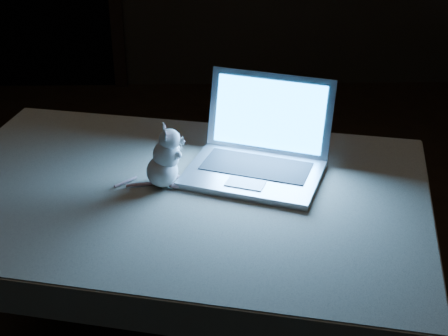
{
  "coord_description": "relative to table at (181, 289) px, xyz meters",
  "views": [
    {
      "loc": [
        0.0,
        -1.69,
        1.58
      ],
      "look_at": [
        0.03,
        -0.14,
        0.76
      ],
      "focal_mm": 52.0,
      "sensor_mm": 36.0,
      "label": 1
    }
  ],
  "objects": [
    {
      "name": "table",
      "position": [
        0.0,
        0.0,
        0.0
      ],
      "size": [
        1.41,
        1.07,
        0.68
      ],
      "primitive_type": null,
      "rotation": [
        0.0,
        0.0,
        -0.22
      ],
      "color": "black",
      "rests_on": "floor"
    },
    {
      "name": "tablecloth",
      "position": [
        -0.02,
        0.04,
        0.3
      ],
      "size": [
        1.47,
        1.08,
        0.1
      ],
      "primitive_type": null,
      "rotation": [
        0.0,
        0.0,
        -0.13
      ],
      "color": "#B8AF97",
      "rests_on": "table"
    },
    {
      "name": "laptop",
      "position": [
        0.21,
        0.06,
        0.47
      ],
      "size": [
        0.46,
        0.44,
        0.25
      ],
      "primitive_type": null,
      "rotation": [
        0.0,
        0.0,
        -0.35
      ],
      "color": "#AAAAAE",
      "rests_on": "tablecloth"
    },
    {
      "name": "plush_mouse",
      "position": [
        -0.04,
        0.03,
        0.44
      ],
      "size": [
        0.13,
        0.13,
        0.18
      ],
      "primitive_type": null,
      "rotation": [
        0.0,
        0.0,
        0.02
      ],
      "color": "silver",
      "rests_on": "tablecloth"
    }
  ]
}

